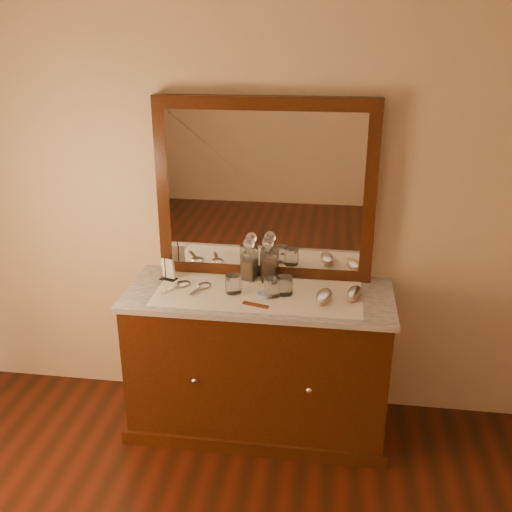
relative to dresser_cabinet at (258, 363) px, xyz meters
name	(u,v)px	position (x,y,z in m)	size (l,w,h in m)	color
room_shell	(120,464)	(0.00, -1.96, 0.99)	(8.50, 9.00, 2.80)	black
dresser_cabinet	(258,363)	(0.00, 0.00, 0.00)	(1.40, 0.55, 0.82)	black
dresser_plinth	(258,417)	(0.00, 0.00, -0.37)	(1.46, 0.59, 0.08)	black
knob_left	(195,381)	(-0.30, -0.28, 0.04)	(0.04, 0.04, 0.04)	silver
knob_right	(309,390)	(0.30, -0.28, 0.04)	(0.04, 0.04, 0.04)	silver
marble_top	(259,295)	(0.00, 0.00, 0.42)	(1.44, 0.59, 0.03)	silver
mirror_frame	(265,190)	(0.00, 0.25, 0.94)	(1.20, 0.08, 1.00)	black
mirror_glass	(264,192)	(0.00, 0.21, 0.94)	(1.06, 0.01, 0.86)	white
lace_runner	(258,294)	(0.00, -0.02, 0.44)	(1.10, 0.45, 0.00)	silver
pin_dish	(265,294)	(0.04, -0.04, 0.45)	(0.08, 0.08, 0.01)	white
comb	(256,305)	(0.01, -0.17, 0.45)	(0.14, 0.03, 0.01)	brown
napkin_rack	(168,270)	(-0.53, 0.10, 0.50)	(0.11, 0.09, 0.14)	black
decanter_left	(249,263)	(-0.08, 0.16, 0.54)	(0.09, 0.09, 0.25)	brown
decanter_right	(268,264)	(0.03, 0.16, 0.54)	(0.10, 0.10, 0.26)	brown
brush_near	(324,297)	(0.35, -0.06, 0.47)	(0.10, 0.18, 0.05)	tan
brush_far	(354,294)	(0.51, 0.00, 0.47)	(0.10, 0.17, 0.04)	tan
hand_mirror_outer	(180,285)	(-0.44, 0.01, 0.45)	(0.15, 0.20, 0.02)	silver
hand_mirror_inner	(203,286)	(-0.31, 0.01, 0.45)	(0.10, 0.19, 0.02)	silver
tumblers	(263,286)	(0.03, -0.02, 0.49)	(0.36, 0.12, 0.10)	white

